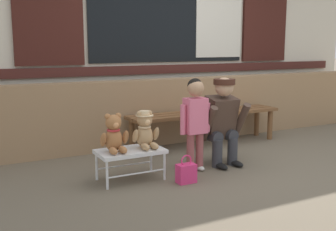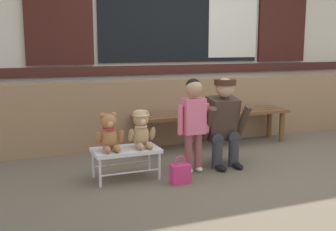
{
  "view_description": "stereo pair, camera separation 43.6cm",
  "coord_description": "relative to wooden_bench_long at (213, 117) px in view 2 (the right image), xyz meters",
  "views": [
    {
      "loc": [
        -2.79,
        -3.35,
        1.29
      ],
      "look_at": [
        -0.78,
        0.45,
        0.55
      ],
      "focal_mm": 44.09,
      "sensor_mm": 36.0,
      "label": 1
    },
    {
      "loc": [
        -2.39,
        -3.54,
        1.29
      ],
      "look_at": [
        -0.78,
        0.45,
        0.55
      ],
      "focal_mm": 44.09,
      "sensor_mm": 36.0,
      "label": 2
    }
  ],
  "objects": [
    {
      "name": "child_standing",
      "position": [
        -0.71,
        -0.9,
        0.22
      ],
      "size": [
        0.35,
        0.18,
        0.96
      ],
      "color": "#994C4C",
      "rests_on": "ground"
    },
    {
      "name": "wooden_bench_long",
      "position": [
        0.0,
        0.0,
        0.0
      ],
      "size": [
        2.1,
        0.4,
        0.44
      ],
      "color": "brown",
      "rests_on": "ground"
    },
    {
      "name": "small_display_bench",
      "position": [
        -1.41,
        -0.86,
        -0.11
      ],
      "size": [
        0.64,
        0.36,
        0.3
      ],
      "color": "silver",
      "rests_on": "ground"
    },
    {
      "name": "brick_low_wall",
      "position": [
        -0.09,
        0.37,
        0.05
      ],
      "size": [
        6.58,
        0.25,
        0.85
      ],
      "primitive_type": "cube",
      "color": "#997551",
      "rests_on": "ground"
    },
    {
      "name": "adult_crouching",
      "position": [
        -0.32,
        -0.82,
        0.11
      ],
      "size": [
        0.5,
        0.49,
        0.95
      ],
      "color": "#333338",
      "rests_on": "ground"
    },
    {
      "name": "handbag_on_ground",
      "position": [
        -0.98,
        -1.18,
        -0.28
      ],
      "size": [
        0.18,
        0.11,
        0.27
      ],
      "color": "#E53370",
      "rests_on": "ground"
    },
    {
      "name": "teddy_bear_with_hat",
      "position": [
        -1.25,
        -0.86,
        0.1
      ],
      "size": [
        0.28,
        0.27,
        0.36
      ],
      "color": "tan",
      "rests_on": "small_display_bench"
    },
    {
      "name": "ground_plane",
      "position": [
        -0.09,
        -1.06,
        -0.37
      ],
      "size": [
        60.0,
        60.0,
        0.0
      ],
      "primitive_type": "plane",
      "color": "brown"
    },
    {
      "name": "shop_facade",
      "position": [
        -0.09,
        0.88,
        1.4
      ],
      "size": [
        6.71,
        0.26,
        3.53
      ],
      "color": "beige",
      "rests_on": "ground"
    },
    {
      "name": "teddy_bear_plain",
      "position": [
        -1.57,
        -0.86,
        0.09
      ],
      "size": [
        0.28,
        0.26,
        0.36
      ],
      "color": "#A86B3D",
      "rests_on": "small_display_bench"
    }
  ]
}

